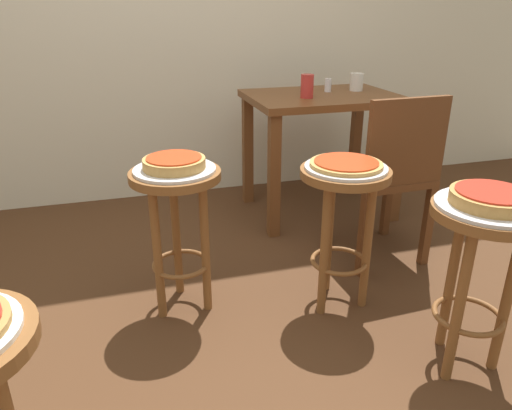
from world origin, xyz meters
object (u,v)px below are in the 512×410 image
at_px(serving_plate_leftside, 346,168).
at_px(stool_leftside, 343,207).
at_px(serving_plate_rear, 175,170).
at_px(wooden_chair, 389,173).
at_px(pizza_middle, 492,198).
at_px(stool_rear, 177,209).
at_px(pizza_leftside, 346,164).
at_px(condiment_shaker, 328,85).
at_px(dining_table, 321,117).
at_px(serving_plate_middle, 490,206).
at_px(pizza_rear, 174,163).
at_px(stool_middle, 481,253).
at_px(cup_far_edge, 357,82).
at_px(cup_near_edge, 307,86).

bearing_deg(serving_plate_leftside, stool_leftside, 180.00).
bearing_deg(stool_leftside, serving_plate_rear, 165.81).
bearing_deg(stool_leftside, wooden_chair, 37.69).
distance_m(pizza_middle, stool_rear, 1.15).
height_order(stool_leftside, pizza_leftside, pizza_leftside).
relative_size(stool_leftside, serving_plate_leftside, 1.89).
height_order(stool_rear, condiment_shaker, condiment_shaker).
height_order(stool_leftside, condiment_shaker, condiment_shaker).
relative_size(pizza_middle, stool_leftside, 0.42).
bearing_deg(dining_table, serving_plate_middle, -92.22).
distance_m(dining_table, condiment_shaker, 0.20).
relative_size(serving_plate_rear, dining_table, 0.37).
xyz_separation_m(serving_plate_middle, dining_table, (0.06, 1.47, -0.02)).
bearing_deg(serving_plate_middle, pizza_rear, 144.69).
bearing_deg(wooden_chair, pizza_rear, -172.69).
xyz_separation_m(stool_middle, pizza_leftside, (-0.27, 0.49, 0.19)).
bearing_deg(cup_far_edge, stool_rear, -144.28).
xyz_separation_m(pizza_leftside, pizza_rear, (-0.66, 0.17, 0.01)).
bearing_deg(condiment_shaker, cup_near_edge, -142.22).
bearing_deg(serving_plate_middle, pizza_middle, 0.00).
distance_m(stool_rear, cup_far_edge, 1.55).
distance_m(serving_plate_leftside, wooden_chair, 0.52).
bearing_deg(stool_leftside, cup_far_edge, 61.32).
distance_m(dining_table, cup_far_edge, 0.32).
relative_size(stool_rear, serving_plate_rear, 1.91).
bearing_deg(serving_plate_rear, stool_rear, -90.00).
bearing_deg(dining_table, stool_leftside, -108.28).
distance_m(pizza_leftside, cup_near_edge, 0.94).
relative_size(stool_leftside, wooden_chair, 0.73).
xyz_separation_m(pizza_middle, wooden_chair, (0.12, 0.79, -0.19)).
bearing_deg(serving_plate_middle, serving_plate_leftside, 118.78).
height_order(pizza_leftside, pizza_rear, pizza_rear).
height_order(serving_plate_middle, serving_plate_leftside, same).
bearing_deg(cup_far_edge, serving_plate_middle, -101.25).
height_order(stool_leftside, serving_plate_rear, serving_plate_rear).
xyz_separation_m(condiment_shaker, wooden_chair, (-0.00, -0.76, -0.31)).
xyz_separation_m(serving_plate_rear, pizza_rear, (0.00, 0.00, 0.03)).
relative_size(serving_plate_leftside, cup_far_edge, 3.16).
bearing_deg(condiment_shaker, stool_middle, -94.50).
relative_size(pizza_middle, serving_plate_rear, 0.80).
height_order(serving_plate_leftside, stool_rear, serving_plate_leftside).
xyz_separation_m(stool_leftside, pizza_leftside, (0.00, 0.00, 0.19)).
xyz_separation_m(pizza_middle, dining_table, (0.06, 1.47, -0.05)).
distance_m(pizza_leftside, wooden_chair, 0.52).
xyz_separation_m(stool_middle, wooden_chair, (0.12, 0.79, 0.01)).
distance_m(pizza_leftside, dining_table, 1.04).
bearing_deg(condiment_shaker, serving_plate_rear, -139.50).
height_order(serving_plate_rear, pizza_rear, pizza_rear).
bearing_deg(stool_middle, dining_table, 87.78).
height_order(serving_plate_middle, serving_plate_rear, same).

